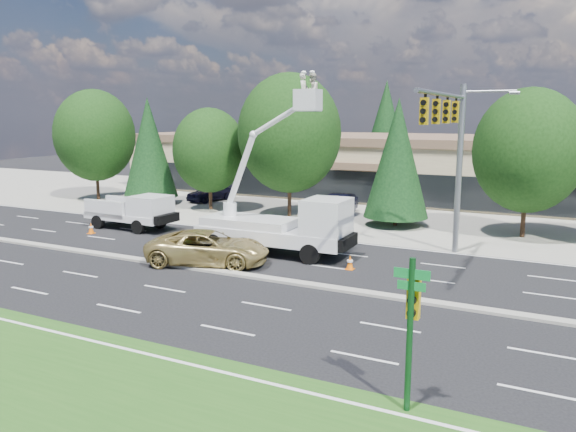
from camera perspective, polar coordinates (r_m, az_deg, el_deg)
The scene contains 24 objects.
ground at distance 27.45m, azimuth -8.23°, elevation -5.53°, with size 140.00×140.00×0.00m, color black.
concrete_apron at distance 44.94m, azimuth 6.43°, elevation 0.69°, with size 140.00×22.00×0.01m, color gray.
road_median at distance 27.44m, azimuth -8.23°, elevation -5.41°, with size 120.00×0.55×0.12m, color gray.
strip_mall at distance 53.99m, azimuth 10.16°, elevation 5.22°, with size 50.40×15.40×5.50m.
tree_front_a at distance 52.23m, azimuth -19.04°, elevation 7.74°, with size 6.93×6.93×9.62m.
tree_front_b at distance 48.19m, azimuth -13.93°, elevation 6.77°, with size 4.48×4.48×8.83m.
tree_front_c at distance 44.54m, azimuth -7.99°, elevation 6.62°, with size 5.75×5.75×7.98m.
tree_front_d at distance 40.92m, azimuth 0.16°, elevation 8.40°, with size 7.50×7.50×10.41m.
tree_front_e at distance 38.13m, azimuth 11.04°, elevation 5.79°, with size 4.32×4.32×8.52m.
tree_front_f at distance 36.76m, azimuth 23.24°, elevation 6.12°, with size 6.52×6.52×9.05m.
tree_back_a at distance 71.84m, azimuth -1.00°, elevation 7.74°, with size 4.04×4.04×7.96m.
tree_back_b at distance 66.48m, azimuth 9.89°, elevation 8.93°, with size 5.73×5.73×11.29m.
tree_back_c at distance 63.91m, azimuth 22.05°, elevation 7.10°, with size 4.48×4.48×8.82m.
signal_mast at distance 29.17m, azimuth 16.48°, elevation 7.16°, with size 2.76×10.16×9.00m.
street_sign_pole at distance 14.49m, azimuth 12.42°, elevation -10.06°, with size 0.90×0.44×4.00m.
utility_pickup at distance 38.07m, azimuth -15.36°, elevation 0.11°, with size 6.11×2.57×2.31m.
bucket_truck at distance 29.73m, azimuth -0.39°, elevation -0.21°, with size 8.44×2.85×9.58m.
traffic_cone_a at distance 37.62m, azimuth -19.38°, elevation -1.18°, with size 0.40×0.40×0.70m.
traffic_cone_b at distance 32.03m, azimuth -8.74°, elevation -2.63°, with size 0.40×0.40×0.70m.
traffic_cone_c at distance 29.87m, azimuth -3.76°, elevation -3.47°, with size 0.40×0.40×0.70m.
traffic_cone_d at distance 27.50m, azimuth 6.32°, elevation -4.72°, with size 0.40×0.40×0.70m.
minivan at distance 28.45m, azimuth -8.11°, elevation -3.20°, with size 2.81×6.10×1.69m, color tan.
parked_car_west at distance 49.38m, azimuth -7.87°, elevation 2.44°, with size 1.86×4.64×1.58m, color black.
parked_car_east at distance 42.36m, azimuth 5.20°, elevation 1.18°, with size 1.63×4.67×1.54m, color black.
Camera 1 is at (15.18, -21.64, 7.42)m, focal length 35.00 mm.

